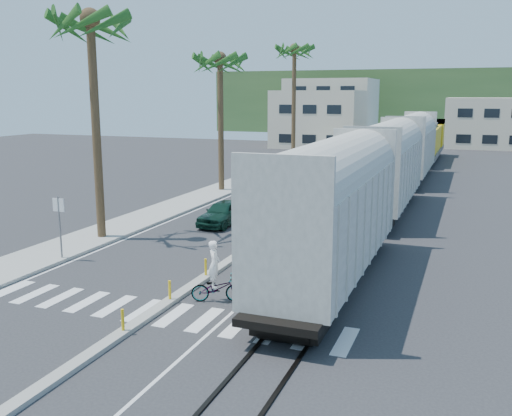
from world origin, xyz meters
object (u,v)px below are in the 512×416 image
(car_second, at_px, (261,198))
(street_sign, at_px, (59,219))
(car_lead, at_px, (223,213))
(cyclist, at_px, (217,283))

(car_second, bearing_deg, street_sign, -111.43)
(street_sign, height_order, car_lead, street_sign)
(car_lead, height_order, car_second, car_second)
(car_lead, xyz_separation_m, cyclist, (4.88, -11.53, -0.01))
(car_lead, height_order, cyclist, cyclist)
(car_second, bearing_deg, car_lead, -99.56)
(street_sign, relative_size, cyclist, 1.26)
(street_sign, xyz_separation_m, cyclist, (8.82, -2.22, -1.26))
(cyclist, bearing_deg, car_second, -7.60)
(car_second, bearing_deg, cyclist, -79.70)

